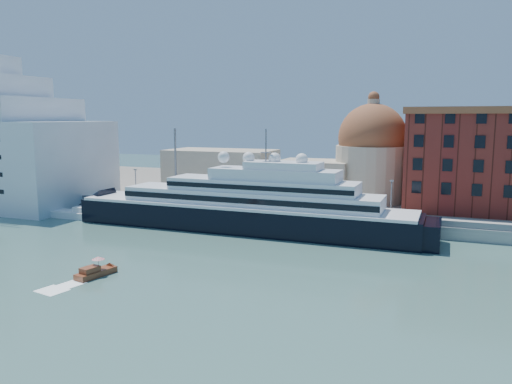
% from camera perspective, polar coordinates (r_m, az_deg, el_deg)
% --- Properties ---
extents(ground, '(400.00, 400.00, 0.00)m').
position_cam_1_polar(ground, '(83.69, -8.64, -7.48)').
color(ground, '#375F55').
rests_on(ground, ground).
extents(quay, '(180.00, 10.00, 2.50)m').
position_cam_1_polar(quay, '(113.27, -0.02, -2.54)').
color(quay, gray).
rests_on(quay, ground).
extents(land, '(260.00, 72.00, 2.00)m').
position_cam_1_polar(land, '(151.69, 5.65, 0.12)').
color(land, slate).
rests_on(land, ground).
extents(quay_fence, '(180.00, 0.10, 1.20)m').
position_cam_1_polar(quay_fence, '(108.83, -0.89, -2.01)').
color(quay_fence, slate).
rests_on(quay_fence, quay).
extents(superyacht, '(81.16, 11.25, 24.26)m').
position_cam_1_polar(superyacht, '(103.26, -2.92, -1.97)').
color(superyacht, black).
rests_on(superyacht, ground).
extents(service_barge, '(13.03, 4.39, 2.93)m').
position_cam_1_polar(service_barge, '(122.35, -19.76, -2.42)').
color(service_barge, white).
rests_on(service_barge, ground).
extents(water_taxi, '(3.27, 6.56, 2.98)m').
position_cam_1_polar(water_taxi, '(77.01, -17.92, -8.66)').
color(water_taxi, brown).
rests_on(water_taxi, ground).
extents(warehouse, '(43.00, 19.00, 23.25)m').
position_cam_1_polar(warehouse, '(122.35, 26.73, 3.30)').
color(warehouse, maroon).
rests_on(warehouse, land).
extents(church, '(66.00, 18.00, 25.50)m').
position_cam_1_polar(church, '(132.29, 6.33, 3.21)').
color(church, beige).
rests_on(church, land).
extents(lamp_posts, '(120.80, 2.40, 18.00)m').
position_cam_1_polar(lamp_posts, '(115.63, -6.20, 1.94)').
color(lamp_posts, slate).
rests_on(lamp_posts, quay).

